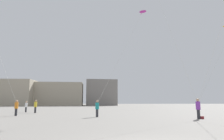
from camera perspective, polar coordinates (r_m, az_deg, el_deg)
name	(u,v)px	position (r m, az deg, el deg)	size (l,w,h in m)	color
person_in_purple	(198,108)	(20.04, 22.66, -9.57)	(0.39, 0.39, 1.79)	#2D2D33
person_in_white	(26,106)	(33.04, -22.60, -9.18)	(0.35, 0.35, 1.59)	#2D2D33
person_in_teal	(97,108)	(20.91, -4.12, -10.34)	(0.36, 0.36, 1.66)	#2D2D33
person_in_yellow	(35,106)	(30.14, -20.35, -9.25)	(0.38, 0.38, 1.75)	#2D2D33
person_in_orange	(16,107)	(24.88, -24.87, -9.25)	(0.37, 0.37, 1.71)	#2D2D33
kite_magenta_diamond	(142,12)	(32.81, 8.36, 15.53)	(7.35, 9.01, 14.28)	#D12899
building_left_hall	(2,93)	(85.84, -28.02, -5.64)	(23.41, 12.18, 9.30)	#A39984
building_centre_hall	(55,94)	(84.21, -15.55, -6.47)	(22.09, 11.90, 8.78)	#A39984
building_right_hall	(101,93)	(89.28, -3.16, -6.41)	(13.15, 18.46, 10.27)	gray
handbag_beside_flyer	(202,118)	(20.32, 23.58, -11.92)	(0.32, 0.14, 0.24)	maroon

